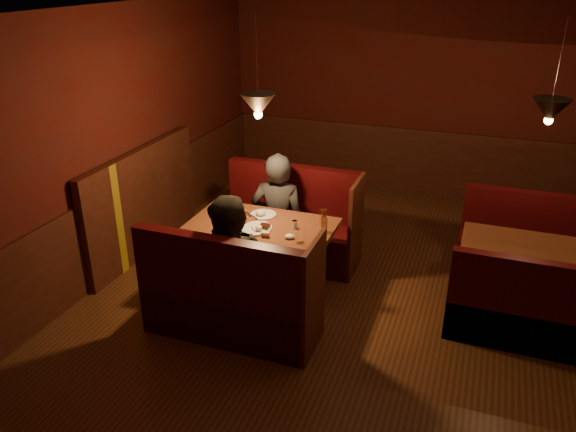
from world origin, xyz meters
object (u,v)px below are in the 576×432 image
(second_bench_far, at_px, (520,248))
(diner_a, at_px, (278,197))
(second_bench_near, at_px, (521,315))
(main_bench_near, at_px, (230,305))
(diner_b, at_px, (233,250))
(main_table, at_px, (263,241))
(main_bench_far, at_px, (291,230))
(second_table, at_px, (521,261))

(second_bench_far, xyz_separation_m, diner_a, (-2.65, -0.80, 0.56))
(second_bench_far, xyz_separation_m, second_bench_near, (0.00, -1.44, 0.00))
(main_bench_near, bearing_deg, diner_b, 96.53)
(main_table, distance_m, main_bench_far, 0.89)
(main_table, xyz_separation_m, second_bench_far, (2.58, 1.43, -0.32))
(second_bench_far, distance_m, second_bench_near, 1.44)
(main_table, distance_m, second_table, 2.66)
(main_bench_far, height_order, second_bench_near, main_bench_far)
(main_bench_near, bearing_deg, second_table, 31.57)
(second_bench_near, bearing_deg, second_bench_far, 90.00)
(main_table, xyz_separation_m, second_bench_near, (2.58, -0.01, -0.32))
(main_bench_far, bearing_deg, main_bench_near, -90.00)
(main_bench_near, xyz_separation_m, second_bench_far, (2.57, 2.28, -0.06))
(main_bench_near, bearing_deg, second_bench_near, 18.17)
(main_bench_far, height_order, second_table, main_bench_far)
(main_table, relative_size, main_bench_far, 0.91)
(main_bench_near, xyz_separation_m, second_table, (2.54, 1.56, 0.14))
(diner_b, bearing_deg, second_table, 19.83)
(second_bench_far, relative_size, second_bench_near, 1.00)
(main_bench_near, relative_size, diner_a, 0.96)
(diner_a, bearing_deg, second_table, 172.44)
(main_bench_far, relative_size, second_bench_near, 1.24)
(main_bench_near, height_order, second_bench_near, main_bench_near)
(second_bench_near, bearing_deg, diner_b, -164.91)
(main_table, relative_size, diner_a, 0.87)
(second_table, bearing_deg, main_bench_far, 176.84)
(main_bench_near, relative_size, second_bench_far, 1.24)
(second_bench_far, distance_m, diner_b, 3.40)
(diner_a, bearing_deg, main_table, 87.05)
(second_bench_far, height_order, diner_a, diner_a)
(diner_a, bearing_deg, second_bench_far, -172.56)
(main_table, xyz_separation_m, main_bench_far, (0.02, 0.85, -0.26))
(main_bench_near, distance_m, diner_a, 1.57)
(second_bench_near, relative_size, diner_a, 0.77)
(second_bench_near, distance_m, diner_b, 2.73)
(second_table, bearing_deg, second_bench_far, 87.80)
(main_bench_near, height_order, second_table, main_bench_near)
(diner_a, distance_m, diner_b, 1.34)
(second_bench_far, relative_size, diner_a, 0.77)
(main_bench_far, height_order, diner_b, diner_b)
(main_table, relative_size, second_bench_far, 1.13)
(second_table, bearing_deg, diner_a, -178.29)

